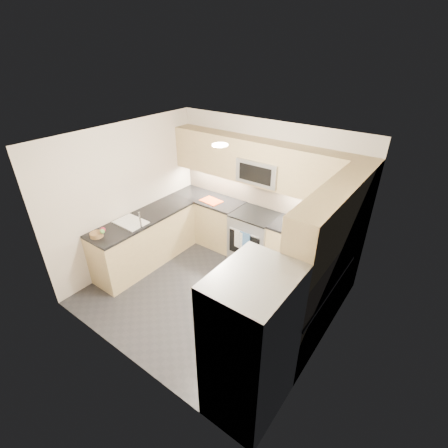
# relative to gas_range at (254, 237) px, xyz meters

# --- Properties ---
(floor) EXTENTS (3.60, 3.20, 0.00)m
(floor) POSITION_rel_gas_range_xyz_m (0.00, -1.28, -0.46)
(floor) COLOR #25262A
(floor) RESTS_ON ground
(ceiling) EXTENTS (3.60, 3.20, 0.02)m
(ceiling) POSITION_rel_gas_range_xyz_m (0.00, -1.28, 2.04)
(ceiling) COLOR beige
(ceiling) RESTS_ON wall_back
(wall_back) EXTENTS (3.60, 0.02, 2.50)m
(wall_back) POSITION_rel_gas_range_xyz_m (0.00, 0.32, 0.79)
(wall_back) COLOR beige
(wall_back) RESTS_ON floor
(wall_front) EXTENTS (3.60, 0.02, 2.50)m
(wall_front) POSITION_rel_gas_range_xyz_m (0.00, -2.88, 0.79)
(wall_front) COLOR beige
(wall_front) RESTS_ON floor
(wall_left) EXTENTS (0.02, 3.20, 2.50)m
(wall_left) POSITION_rel_gas_range_xyz_m (-1.80, -1.28, 0.79)
(wall_left) COLOR beige
(wall_left) RESTS_ON floor
(wall_right) EXTENTS (0.02, 3.20, 2.50)m
(wall_right) POSITION_rel_gas_range_xyz_m (1.80, -1.28, 0.79)
(wall_right) COLOR beige
(wall_right) RESTS_ON floor
(base_cab_back_left) EXTENTS (1.42, 0.60, 0.90)m
(base_cab_back_left) POSITION_rel_gas_range_xyz_m (-1.09, 0.02, -0.01)
(base_cab_back_left) COLOR tan
(base_cab_back_left) RESTS_ON floor
(base_cab_back_right) EXTENTS (1.42, 0.60, 0.90)m
(base_cab_back_right) POSITION_rel_gas_range_xyz_m (1.09, 0.02, -0.01)
(base_cab_back_right) COLOR tan
(base_cab_back_right) RESTS_ON floor
(base_cab_right) EXTENTS (0.60, 1.70, 0.90)m
(base_cab_right) POSITION_rel_gas_range_xyz_m (1.50, -1.12, -0.01)
(base_cab_right) COLOR tan
(base_cab_right) RESTS_ON floor
(base_cab_peninsula) EXTENTS (0.60, 2.00, 0.90)m
(base_cab_peninsula) POSITION_rel_gas_range_xyz_m (-1.50, -1.28, -0.01)
(base_cab_peninsula) COLOR tan
(base_cab_peninsula) RESTS_ON floor
(countertop_back_left) EXTENTS (1.42, 0.63, 0.04)m
(countertop_back_left) POSITION_rel_gas_range_xyz_m (-1.09, 0.02, 0.47)
(countertop_back_left) COLOR black
(countertop_back_left) RESTS_ON base_cab_back_left
(countertop_back_right) EXTENTS (1.42, 0.63, 0.04)m
(countertop_back_right) POSITION_rel_gas_range_xyz_m (1.09, 0.02, 0.47)
(countertop_back_right) COLOR black
(countertop_back_right) RESTS_ON base_cab_back_right
(countertop_right) EXTENTS (0.63, 1.70, 0.04)m
(countertop_right) POSITION_rel_gas_range_xyz_m (1.50, -1.12, 0.47)
(countertop_right) COLOR black
(countertop_right) RESTS_ON base_cab_right
(countertop_peninsula) EXTENTS (0.63, 2.00, 0.04)m
(countertop_peninsula) POSITION_rel_gas_range_xyz_m (-1.50, -1.28, 0.47)
(countertop_peninsula) COLOR black
(countertop_peninsula) RESTS_ON base_cab_peninsula
(upper_cab_back) EXTENTS (3.60, 0.35, 0.75)m
(upper_cab_back) POSITION_rel_gas_range_xyz_m (0.00, 0.15, 1.37)
(upper_cab_back) COLOR tan
(upper_cab_back) RESTS_ON wall_back
(upper_cab_right) EXTENTS (0.35, 1.95, 0.75)m
(upper_cab_right) POSITION_rel_gas_range_xyz_m (1.62, -1.00, 1.37)
(upper_cab_right) COLOR tan
(upper_cab_right) RESTS_ON wall_right
(backsplash_back) EXTENTS (3.60, 0.01, 0.51)m
(backsplash_back) POSITION_rel_gas_range_xyz_m (0.00, 0.32, 0.74)
(backsplash_back) COLOR tan
(backsplash_back) RESTS_ON wall_back
(backsplash_right) EXTENTS (0.01, 2.30, 0.51)m
(backsplash_right) POSITION_rel_gas_range_xyz_m (1.80, -0.82, 0.74)
(backsplash_right) COLOR tan
(backsplash_right) RESTS_ON wall_right
(gas_range) EXTENTS (0.76, 0.65, 0.91)m
(gas_range) POSITION_rel_gas_range_xyz_m (0.00, 0.00, 0.00)
(gas_range) COLOR #A0A3A7
(gas_range) RESTS_ON floor
(range_cooktop) EXTENTS (0.76, 0.65, 0.03)m
(range_cooktop) POSITION_rel_gas_range_xyz_m (0.00, 0.00, 0.46)
(range_cooktop) COLOR black
(range_cooktop) RESTS_ON gas_range
(oven_door_glass) EXTENTS (0.62, 0.02, 0.45)m
(oven_door_glass) POSITION_rel_gas_range_xyz_m (0.00, -0.33, -0.01)
(oven_door_glass) COLOR black
(oven_door_glass) RESTS_ON gas_range
(oven_handle) EXTENTS (0.60, 0.02, 0.02)m
(oven_handle) POSITION_rel_gas_range_xyz_m (0.00, -0.35, 0.26)
(oven_handle) COLOR #B2B5BA
(oven_handle) RESTS_ON gas_range
(microwave) EXTENTS (0.76, 0.40, 0.40)m
(microwave) POSITION_rel_gas_range_xyz_m (0.00, 0.12, 1.24)
(microwave) COLOR #93959A
(microwave) RESTS_ON upper_cab_back
(microwave_door) EXTENTS (0.60, 0.01, 0.28)m
(microwave_door) POSITION_rel_gas_range_xyz_m (0.00, -0.08, 1.24)
(microwave_door) COLOR black
(microwave_door) RESTS_ON microwave
(refrigerator) EXTENTS (0.70, 0.90, 1.80)m
(refrigerator) POSITION_rel_gas_range_xyz_m (1.45, -2.43, 0.45)
(refrigerator) COLOR #9A9DA2
(refrigerator) RESTS_ON floor
(fridge_handle_left) EXTENTS (0.02, 0.02, 1.20)m
(fridge_handle_left) POSITION_rel_gas_range_xyz_m (1.08, -2.61, 0.49)
(fridge_handle_left) COLOR #B2B5BA
(fridge_handle_left) RESTS_ON refrigerator
(fridge_handle_right) EXTENTS (0.02, 0.02, 1.20)m
(fridge_handle_right) POSITION_rel_gas_range_xyz_m (1.08, -2.25, 0.49)
(fridge_handle_right) COLOR #B2B5BA
(fridge_handle_right) RESTS_ON refrigerator
(sink_basin) EXTENTS (0.52, 0.38, 0.16)m
(sink_basin) POSITION_rel_gas_range_xyz_m (-1.50, -1.53, 0.42)
(sink_basin) COLOR white
(sink_basin) RESTS_ON base_cab_peninsula
(faucet) EXTENTS (0.03, 0.03, 0.28)m
(faucet) POSITION_rel_gas_range_xyz_m (-1.24, -1.53, 0.62)
(faucet) COLOR silver
(faucet) RESTS_ON countertop_peninsula
(utensil_bowl) EXTENTS (0.31, 0.31, 0.16)m
(utensil_bowl) POSITION_rel_gas_range_xyz_m (1.43, -0.05, 0.57)
(utensil_bowl) COLOR green
(utensil_bowl) RESTS_ON countertop_back_right
(cutting_board) EXTENTS (0.42, 0.32, 0.01)m
(cutting_board) POSITION_rel_gas_range_xyz_m (-0.94, -0.06, 0.49)
(cutting_board) COLOR #EA4716
(cutting_board) RESTS_ON countertop_back_left
(fruit_basket) EXTENTS (0.24, 0.24, 0.07)m
(fruit_basket) POSITION_rel_gas_range_xyz_m (-1.57, -2.13, 0.52)
(fruit_basket) COLOR #977046
(fruit_basket) RESTS_ON countertop_peninsula
(fruit_apple) EXTENTS (0.07, 0.07, 0.07)m
(fruit_apple) POSITION_rel_gas_range_xyz_m (-1.50, -2.05, 0.60)
(fruit_apple) COLOR #B21433
(fruit_apple) RESTS_ON fruit_basket
(fruit_pear) EXTENTS (0.07, 0.07, 0.07)m
(fruit_pear) POSITION_rel_gas_range_xyz_m (-1.46, -2.08, 0.60)
(fruit_pear) COLOR #63AA48
(fruit_pear) RESTS_ON fruit_basket
(dish_towel_check) EXTENTS (0.18, 0.03, 0.33)m
(dish_towel_check) POSITION_rel_gas_range_xyz_m (-0.10, -0.37, 0.10)
(dish_towel_check) COLOR white
(dish_towel_check) RESTS_ON oven_handle
(dish_towel_blue) EXTENTS (0.20, 0.02, 0.38)m
(dish_towel_blue) POSITION_rel_gas_range_xyz_m (0.04, -0.37, 0.10)
(dish_towel_blue) COLOR #355C93
(dish_towel_blue) RESTS_ON oven_handle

